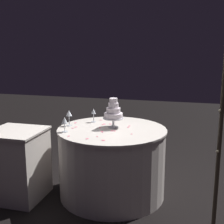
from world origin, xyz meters
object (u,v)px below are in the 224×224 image
main_table (112,162)px  tiered_cake (113,112)px  wine_glass_1 (65,121)px  wine_glass_2 (69,114)px  decorative_arch (96,44)px  side_table (18,164)px  wine_glass_0 (94,112)px

main_table → tiered_cake: tiered_cake is taller
wine_glass_1 → wine_glass_2: 0.25m
decorative_arch → tiered_cake: (0.00, -0.55, -0.71)m
main_table → side_table: size_ratio=1.55×
main_table → wine_glass_0: (0.28, -0.23, 0.49)m
wine_glass_0 → wine_glass_1: size_ratio=1.03×
side_table → wine_glass_0: bearing=-139.9°
main_table → wine_glass_2: wine_glass_2 is taller
side_table → tiered_cake: 1.15m
main_table → side_table: (0.95, 0.33, -0.00)m
wine_glass_1 → wine_glass_2: wine_glass_2 is taller
side_table → wine_glass_0: wine_glass_0 is taller
tiered_cake → wine_glass_2: (0.48, 0.06, -0.03)m
decorative_arch → tiered_cake: 0.90m
decorative_arch → wine_glass_1: size_ratio=16.27×
main_table → decorative_arch: bearing=89.9°
tiered_cake → wine_glass_0: bearing=-32.4°
tiered_cake → wine_glass_0: tiered_cake is taller
wine_glass_0 → main_table: bearing=140.6°
main_table → wine_glass_1: size_ratio=7.48×
tiered_cake → wine_glass_1: bearing=35.0°
side_table → wine_glass_0: (-0.66, -0.56, 0.49)m
wine_glass_2 → wine_glass_0: bearing=-131.0°
side_table → tiered_cake: bearing=-157.9°
tiered_cake → wine_glass_1: tiered_cake is taller
side_table → wine_glass_2: size_ratio=4.29×
side_table → main_table: bearing=-160.9°
tiered_cake → main_table: bearing=93.8°
wine_glass_1 → wine_glass_2: bearing=-77.3°
wine_glass_0 → wine_glass_1: 0.50m
side_table → wine_glass_0: size_ratio=4.69×
side_table → tiered_cake: size_ratio=2.34×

